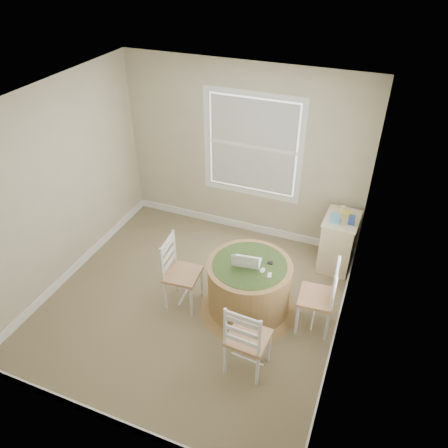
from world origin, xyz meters
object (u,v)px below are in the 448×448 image
at_px(round_table, 249,285).
at_px(chair_right, 317,297).
at_px(chair_left, 183,274).
at_px(corner_chest, 338,242).
at_px(chair_near, 248,337).
at_px(laptop, 247,262).

relative_size(round_table, chair_right, 1.26).
relative_size(chair_left, corner_chest, 1.19).
bearing_deg(chair_near, chair_left, -27.47).
relative_size(chair_near, corner_chest, 1.19).
bearing_deg(corner_chest, chair_left, -136.62).
height_order(round_table, laptop, laptop).
distance_m(chair_left, corner_chest, 2.21).
height_order(chair_left, chair_near, same).
xyz_separation_m(round_table, laptop, (-0.04, -0.00, 0.36)).
relative_size(chair_left, laptop, 2.71).
bearing_deg(chair_left, corner_chest, -53.02).
bearing_deg(laptop, chair_near, 103.36).
xyz_separation_m(chair_left, laptop, (0.76, 0.18, 0.28)).
xyz_separation_m(chair_near, chair_right, (0.54, 0.86, 0.00)).
relative_size(round_table, corner_chest, 1.50).
xyz_separation_m(laptop, corner_chest, (0.89, 1.29, -0.36)).
distance_m(chair_near, chair_right, 1.01).
bearing_deg(laptop, chair_right, 174.71).
distance_m(round_table, chair_right, 0.82).
bearing_deg(chair_left, chair_right, -87.02).
bearing_deg(chair_right, corner_chest, 173.81).
relative_size(chair_left, chair_right, 1.00).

